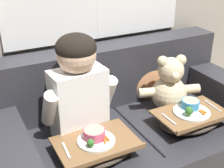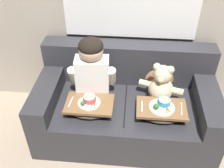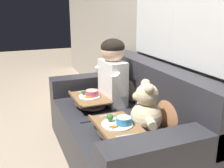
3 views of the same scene
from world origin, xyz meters
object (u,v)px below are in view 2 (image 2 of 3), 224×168
at_px(couch, 126,105).
at_px(throw_pillow_behind_teddy, 160,72).
at_px(throw_pillow_behind_child, 96,69).
at_px(lap_tray_child, 89,106).
at_px(lap_tray_teddy, 161,111).
at_px(child_figure, 92,66).
at_px(teddy_bear, 161,85).

relative_size(couch, throw_pillow_behind_teddy, 4.76).
bearing_deg(couch, throw_pillow_behind_child, 145.61).
distance_m(couch, lap_tray_child, 0.46).
relative_size(throw_pillow_behind_teddy, lap_tray_teddy, 0.81).
distance_m(child_figure, lap_tray_teddy, 0.80).
xyz_separation_m(teddy_bear, lap_tray_child, (-0.69, -0.24, -0.12)).
height_order(child_figure, lap_tray_child, child_figure).
relative_size(throw_pillow_behind_child, lap_tray_teddy, 0.77).
relative_size(throw_pillow_behind_teddy, teddy_bear, 0.85).
bearing_deg(child_figure, couch, -0.37).
bearing_deg(lap_tray_child, child_figure, 89.90).
height_order(throw_pillow_behind_teddy, child_figure, child_figure).
bearing_deg(lap_tray_child, lap_tray_teddy, 0.06).
height_order(couch, teddy_bear, couch).
xyz_separation_m(child_figure, lap_tray_child, (-0.00, -0.25, -0.31)).
bearing_deg(teddy_bear, couch, 179.64).
xyz_separation_m(couch, child_figure, (-0.35, 0.00, 0.48)).
bearing_deg(teddy_bear, lap_tray_teddy, -89.44).
bearing_deg(couch, child_figure, 179.63).
xyz_separation_m(couch, throw_pillow_behind_child, (-0.35, 0.24, 0.28)).
distance_m(couch, child_figure, 0.59).
distance_m(couch, lap_tray_teddy, 0.46).
height_order(throw_pillow_behind_child, teddy_bear, teddy_bear).
relative_size(couch, lap_tray_teddy, 3.85).
height_order(couch, child_figure, child_figure).
distance_m(throw_pillow_behind_child, teddy_bear, 0.73).
xyz_separation_m(throw_pillow_behind_teddy, lap_tray_teddy, (0.00, -0.48, -0.11)).
height_order(couch, lap_tray_child, couch).
relative_size(couch, child_figure, 2.72).
height_order(throw_pillow_behind_teddy, lap_tray_child, throw_pillow_behind_teddy).
bearing_deg(child_figure, lap_tray_teddy, -19.65).
height_order(throw_pillow_behind_child, throw_pillow_behind_teddy, throw_pillow_behind_teddy).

